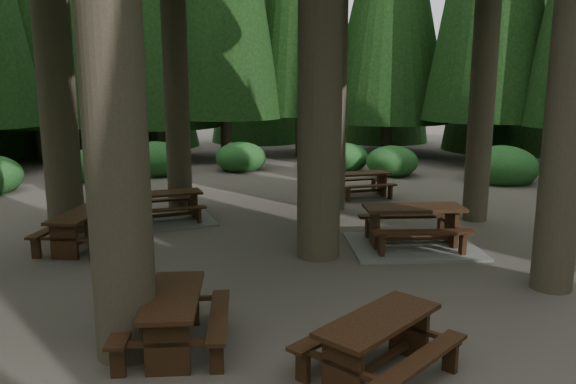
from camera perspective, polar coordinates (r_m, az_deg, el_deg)
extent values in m
plane|color=#4C453D|center=(10.80, -0.66, -7.14)|extent=(80.00, 80.00, 0.00)
cube|color=gray|center=(12.02, 12.51, -5.37)|extent=(2.97, 2.62, 0.05)
cube|color=black|center=(11.82, 12.68, -1.57)|extent=(2.14, 1.18, 0.07)
cube|color=black|center=(12.52, 11.77, -2.40)|extent=(2.04, 0.69, 0.06)
cube|color=black|center=(11.27, 13.54, -4.00)|extent=(2.04, 0.69, 0.06)
cube|color=black|center=(11.73, 8.77, -3.73)|extent=(0.21, 0.62, 0.81)
cube|color=black|center=(11.71, 8.78, -3.41)|extent=(0.42, 1.61, 0.07)
cube|color=black|center=(12.17, 16.26, -3.51)|extent=(0.21, 0.62, 0.81)
cube|color=black|center=(12.15, 16.28, -3.20)|extent=(0.42, 1.61, 0.07)
cube|color=black|center=(11.97, 12.54, -4.56)|extent=(1.67, 0.43, 0.09)
cube|color=black|center=(12.20, -20.38, -2.14)|extent=(1.28, 1.89, 0.06)
cube|color=black|center=(12.54, -22.69, -3.34)|extent=(0.87, 1.73, 0.05)
cube|color=black|center=(12.02, -17.78, -3.60)|extent=(0.87, 1.73, 0.05)
cube|color=black|center=(11.69, -21.79, -4.74)|extent=(0.53, 0.27, 0.70)
cube|color=black|center=(11.67, -21.81, -4.46)|extent=(1.35, 0.59, 0.06)
cube|color=black|center=(12.90, -18.87, -3.08)|extent=(0.53, 0.27, 0.70)
cube|color=black|center=(12.89, -18.89, -2.83)|extent=(1.35, 0.59, 0.06)
cube|color=black|center=(12.33, -20.20, -4.66)|extent=(0.61, 1.39, 0.08)
cube|color=gray|center=(14.13, -12.19, -2.86)|extent=(2.35, 2.01, 0.05)
cube|color=black|center=(13.98, -12.31, -0.13)|extent=(1.77, 0.83, 0.06)
cube|color=black|center=(14.59, -12.60, -0.81)|extent=(1.73, 0.40, 0.05)
cube|color=black|center=(13.49, -11.89, -1.76)|extent=(1.73, 0.40, 0.05)
cube|color=black|center=(13.98, -15.02, -1.81)|extent=(0.13, 0.53, 0.68)
cube|color=black|center=(13.97, -15.03, -1.58)|extent=(0.21, 1.38, 0.06)
cube|color=black|center=(14.17, -9.51, -1.40)|extent=(0.13, 0.53, 0.68)
cube|color=black|center=(14.16, -9.52, -1.18)|extent=(0.21, 1.38, 0.06)
cube|color=black|center=(14.10, -12.22, -2.29)|extent=(1.43, 0.22, 0.08)
cube|color=black|center=(16.82, 7.49, 1.88)|extent=(1.70, 0.71, 0.06)
cube|color=black|center=(17.37, 6.70, 1.26)|extent=(1.69, 0.29, 0.05)
cube|color=black|center=(16.37, 8.28, 0.61)|extent=(1.69, 0.29, 0.05)
cube|color=black|center=(16.62, 5.35, 0.54)|extent=(0.09, 0.52, 0.67)
cube|color=black|center=(16.61, 5.35, 0.73)|extent=(0.12, 1.35, 0.06)
cube|color=black|center=(17.17, 9.50, 0.78)|extent=(0.09, 0.52, 0.67)
cube|color=black|center=(17.16, 9.50, 0.97)|extent=(0.12, 1.35, 0.06)
cube|color=black|center=(16.92, 7.44, 0.11)|extent=(1.40, 0.12, 0.07)
cube|color=black|center=(6.69, 9.26, -12.69)|extent=(1.79, 1.46, 0.06)
cube|color=black|center=(7.11, 5.27, -13.62)|extent=(1.57, 1.10, 0.05)
cube|color=black|center=(6.55, 13.47, -16.16)|extent=(1.57, 1.10, 0.05)
cube|color=black|center=(6.36, 5.57, -17.67)|extent=(0.34, 0.48, 0.68)
cube|color=black|center=(6.33, 5.58, -17.22)|extent=(0.79, 1.20, 0.06)
cube|color=black|center=(7.37, 12.19, -13.61)|extent=(0.34, 0.48, 0.68)
cube|color=black|center=(7.35, 12.21, -13.20)|extent=(0.79, 1.20, 0.06)
cube|color=black|center=(6.93, 9.11, -16.77)|extent=(1.24, 0.81, 0.08)
cube|color=black|center=(7.41, -11.60, -10.31)|extent=(0.98, 1.81, 0.06)
cube|color=black|center=(7.61, -15.89, -12.25)|extent=(0.56, 1.73, 0.05)
cube|color=black|center=(7.47, -7.05, -12.36)|extent=(0.56, 1.73, 0.05)
cube|color=black|center=(6.94, -12.19, -15.24)|extent=(0.53, 0.17, 0.69)
cube|color=black|center=(6.91, -12.21, -14.82)|extent=(1.37, 0.33, 0.06)
cube|color=black|center=(8.18, -10.90, -10.98)|extent=(0.53, 0.17, 0.69)
cube|color=black|center=(8.16, -10.92, -10.60)|extent=(1.37, 0.33, 0.06)
cube|color=black|center=(7.62, -11.44, -14.11)|extent=(0.34, 1.42, 0.08)
ellipsoid|color=#205E29|center=(20.53, 20.84, 2.08)|extent=(2.42, 2.42, 1.49)
ellipsoid|color=#205E29|center=(20.90, 10.51, 2.78)|extent=(1.90, 1.90, 1.17)
ellipsoid|color=#205E29|center=(21.73, 5.75, 3.23)|extent=(1.84, 1.84, 1.13)
ellipsoid|color=#205E29|center=(21.73, -4.81, 3.25)|extent=(1.95, 1.95, 1.20)
ellipsoid|color=#205E29|center=(21.35, -13.36, 2.84)|extent=(2.31, 2.31, 1.42)
ellipsoid|color=#205E29|center=(20.76, -19.25, 2.28)|extent=(1.93, 1.93, 1.19)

